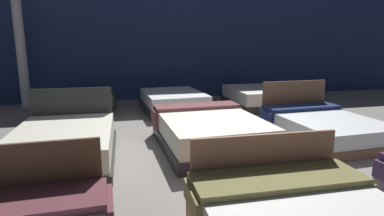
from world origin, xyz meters
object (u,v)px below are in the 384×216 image
object	(u,v)px
bed_8	(257,97)
support_pillar	(20,41)
bed_7	(173,102)
bed_3	(64,144)
bed_6	(81,107)
bed_4	(210,132)
bed_5	(323,126)

from	to	relation	value
bed_8	support_pillar	bearing A→B (deg)	168.20
bed_7	bed_3	bearing A→B (deg)	-130.09
bed_7	bed_8	xyz separation A→B (m)	(2.34, 0.08, 0.00)
bed_3	bed_6	xyz separation A→B (m)	(-0.02, 2.98, -0.03)
bed_4	support_pillar	bearing A→B (deg)	129.77
bed_5	bed_3	bearing A→B (deg)	178.84
bed_4	bed_8	xyz separation A→B (m)	(2.26, 2.96, -0.01)
bed_4	support_pillar	xyz separation A→B (m)	(-3.85, 4.36, 1.49)
bed_3	bed_4	size ratio (longest dim) A/B	1.01
bed_7	support_pillar	world-z (taller)	support_pillar
bed_3	bed_8	bearing A→B (deg)	35.13
bed_4	bed_6	xyz separation A→B (m)	(-2.31, 2.93, -0.05)
bed_7	support_pillar	xyz separation A→B (m)	(-3.77, 1.47, 1.51)
bed_6	bed_8	size ratio (longest dim) A/B	1.05
bed_5	bed_7	xyz separation A→B (m)	(-2.27, 2.88, 0.03)
bed_7	support_pillar	distance (m)	4.31
bed_3	bed_5	xyz separation A→B (m)	(4.48, 0.06, -0.03)
bed_6	bed_7	distance (m)	2.22
bed_5	support_pillar	bearing A→B (deg)	142.29
bed_3	bed_5	distance (m)	4.48
bed_6	support_pillar	bearing A→B (deg)	140.36
bed_7	bed_8	bearing A→B (deg)	-1.38
bed_7	bed_6	bearing A→B (deg)	175.74
bed_8	bed_3	bearing A→B (deg)	-145.37
bed_7	support_pillar	size ratio (longest dim) A/B	0.58
bed_4	support_pillar	size ratio (longest dim) A/B	0.62
bed_3	support_pillar	xyz separation A→B (m)	(-1.56, 4.41, 1.51)
bed_4	bed_5	world-z (taller)	bed_5
bed_7	bed_8	distance (m)	2.34
bed_6	support_pillar	xyz separation A→B (m)	(-1.54, 1.43, 1.54)
bed_4	bed_7	world-z (taller)	bed_4
bed_6	support_pillar	world-z (taller)	support_pillar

